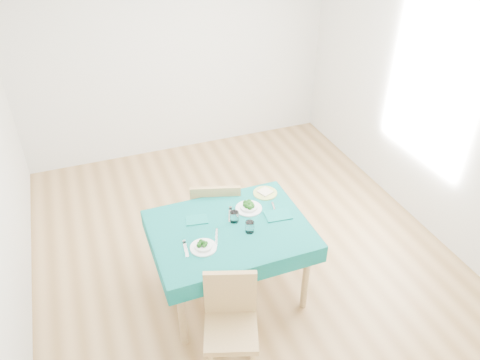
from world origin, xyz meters
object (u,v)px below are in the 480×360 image
object	(u,v)px
table	(230,261)
chair_near	(231,326)
chair_far	(216,198)
bowl_near	(203,245)
side_plate	(265,193)
bowl_far	(249,206)

from	to	relation	value
table	chair_near	distance (m)	0.79
chair_near	chair_far	size ratio (longest dim) A/B	0.84
bowl_near	side_plate	size ratio (longest dim) A/B	0.97
chair_far	chair_near	bearing A→B (deg)	93.27
side_plate	table	bearing A→B (deg)	-143.68
chair_near	side_plate	xyz separation A→B (m)	(0.73, 1.08, 0.28)
chair_far	bowl_near	distance (m)	0.94
bowl_far	side_plate	distance (m)	0.28
side_plate	bowl_near	bearing A→B (deg)	-146.02
table	chair_near	size ratio (longest dim) A/B	1.33
table	bowl_near	distance (m)	0.52
chair_near	bowl_near	bearing A→B (deg)	110.94
bowl_far	side_plate	bearing A→B (deg)	35.60
chair_near	chair_far	xyz separation A→B (m)	(0.35, 1.41, 0.09)
table	chair_far	world-z (taller)	chair_far
bowl_near	side_plate	xyz separation A→B (m)	(0.75, 0.50, -0.03)
table	chair_far	size ratio (longest dim) A/B	1.13
chair_near	side_plate	world-z (taller)	chair_near
chair_near	bowl_near	distance (m)	0.65
table	bowl_far	xyz separation A→B (m)	(0.24, 0.18, 0.41)
chair_near	bowl_far	distance (m)	1.09
chair_far	side_plate	bearing A→B (deg)	155.75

